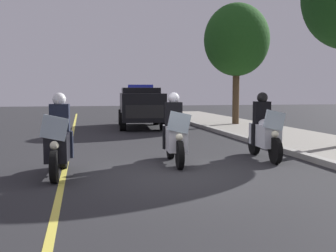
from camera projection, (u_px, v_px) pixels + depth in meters
ground_plane at (183, 175)px, 8.67m from camera, size 80.00×80.00×0.00m
curb_strip at (334, 165)px, 9.39m from camera, size 48.00×0.24×0.15m
lane_stripe_center at (63, 180)px, 8.17m from camera, size 48.00×0.12×0.01m
police_motorcycle_lead_left at (59, 142)px, 8.57m from camera, size 2.14×0.62×1.72m
police_motorcycle_lead_right at (175, 135)px, 9.96m from camera, size 2.14×0.62×1.72m
police_motorcycle_trailing at (264, 132)px, 10.61m from camera, size 2.14×0.62×1.72m
police_suv at (141, 105)px, 19.79m from camera, size 5.02×2.35×2.05m
cyclist_background at (154, 106)px, 25.51m from camera, size 1.76×0.34×1.69m
tree_far_back at (237, 40)px, 20.41m from camera, size 3.24×3.24×5.97m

